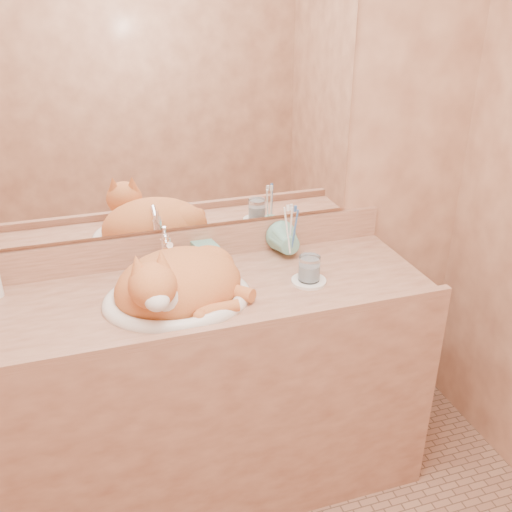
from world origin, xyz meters
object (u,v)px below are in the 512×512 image
object	(u,v)px
sink_basin	(176,280)
cat	(177,281)
soap_dispenser	(210,246)
toothbrush_cup	(291,248)
water_glass	(309,268)
vanity_counter	(203,394)

from	to	relation	value
sink_basin	cat	xyz separation A→B (m)	(-0.00, -0.01, -0.00)
sink_basin	soap_dispenser	size ratio (longest dim) A/B	2.68
toothbrush_cup	water_glass	bearing A→B (deg)	-89.18
vanity_counter	sink_basin	world-z (taller)	sink_basin
cat	toothbrush_cup	size ratio (longest dim) A/B	3.54
vanity_counter	cat	xyz separation A→B (m)	(-0.07, -0.03, 0.50)
water_glass	cat	bearing A→B (deg)	178.32
sink_basin	vanity_counter	bearing A→B (deg)	27.96
soap_dispenser	toothbrush_cup	bearing A→B (deg)	-16.03
soap_dispenser	toothbrush_cup	distance (m)	0.30
vanity_counter	cat	bearing A→B (deg)	-159.36
vanity_counter	toothbrush_cup	world-z (taller)	toothbrush_cup
toothbrush_cup	water_glass	distance (m)	0.17
vanity_counter	toothbrush_cup	distance (m)	0.63
sink_basin	soap_dispenser	bearing A→B (deg)	61.77
cat	vanity_counter	bearing A→B (deg)	10.63
vanity_counter	soap_dispenser	xyz separation A→B (m)	(0.09, 0.17, 0.51)
vanity_counter	soap_dispenser	distance (m)	0.55
toothbrush_cup	sink_basin	bearing A→B (deg)	-161.49
cat	toothbrush_cup	bearing A→B (deg)	9.26
sink_basin	water_glass	bearing A→B (deg)	9.69
toothbrush_cup	soap_dispenser	bearing A→B (deg)	173.68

